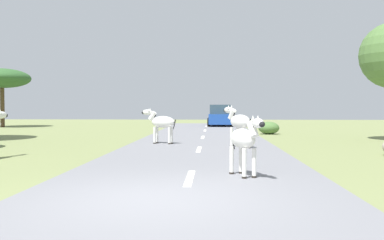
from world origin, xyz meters
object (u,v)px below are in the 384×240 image
Objects in this scene: zebra_0 at (244,140)px; zebra_1 at (161,122)px; car_0 at (220,116)px; tree_1 at (2,79)px; zebra_3 at (239,122)px; bush_2 at (269,128)px.

zebra_0 is 0.89× the size of zebra_1.
car_0 is 17.71m from tree_1.
zebra_0 is 6.59m from zebra_3.
bush_2 is (5.50, 7.03, -0.58)m from zebra_1.
zebra_1 is (-2.88, 8.03, 0.08)m from zebra_0.
car_0 is 9.80m from bush_2.
zebra_3 is at bearing -87.88° from car_0.
zebra_3 is 23.95m from tree_1.
zebra_0 is 24.47m from car_0.
zebra_0 is 8.53m from zebra_1.
zebra_3 is at bearing -41.87° from tree_1.
zebra_0 is 0.32× the size of car_0.
tree_1 is (-17.41, 22.46, 2.99)m from zebra_0.
car_0 reaches higher than zebra_3.
zebra_1 is 20.69m from tree_1.
tree_1 is 3.80× the size of bush_2.
bush_2 is at bearing -73.09° from car_0.
zebra_3 is 0.37× the size of car_0.
bush_2 is (20.03, -7.39, -3.50)m from tree_1.
car_0 is (-0.08, 24.47, -0.02)m from zebra_0.
zebra_0 is at bearing -99.87° from bush_2.
zebra_1 is 0.33× the size of tree_1.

